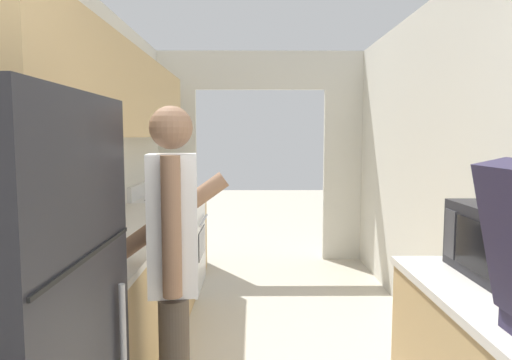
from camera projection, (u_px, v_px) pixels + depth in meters
name	position (u px, v px, depth m)	size (l,w,h in m)	color
wall_left	(77.00, 141.00, 2.81)	(0.38, 7.23, 2.50)	silver
wall_right	(500.00, 182.00, 2.47)	(0.06, 7.23, 2.50)	silver
wall_far_with_doorway	(260.00, 142.00, 5.47)	(2.84, 0.06, 2.50)	silver
counter_left	(135.00, 286.00, 3.20)	(0.62, 3.55, 0.90)	tan
range_oven	(170.00, 242.00, 4.52)	(0.66, 0.75, 1.04)	white
person	(174.00, 279.00, 2.01)	(0.53, 0.41, 1.63)	#4C4238
microwave	(512.00, 242.00, 1.93)	(0.38, 0.51, 0.31)	black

